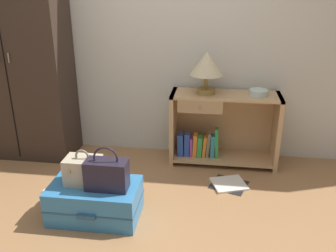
{
  "coord_description": "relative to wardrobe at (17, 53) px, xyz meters",
  "views": [
    {
      "loc": [
        0.62,
        -2.12,
        1.72
      ],
      "look_at": [
        0.22,
        0.77,
        0.55
      ],
      "focal_mm": 39.53,
      "sensor_mm": 36.0,
      "label": 1
    }
  ],
  "objects": [
    {
      "name": "train_case",
      "position": [
        0.96,
        -0.99,
        -0.67
      ],
      "size": [
        0.26,
        0.2,
        0.28
      ],
      "color": "#B7A88E",
      "rests_on": "suitcase_large"
    },
    {
      "name": "back_wall",
      "position": [
        1.3,
        0.3,
        0.25
      ],
      "size": [
        6.4,
        0.1,
        2.6
      ],
      "primitive_type": "cube",
      "color": "beige",
      "rests_on": "ground_plane"
    },
    {
      "name": "handbag",
      "position": [
        1.16,
        -1.04,
        -0.66
      ],
      "size": [
        0.31,
        0.15,
        0.34
      ],
      "color": "#231E2D",
      "rests_on": "suitcase_large"
    },
    {
      "name": "ground_plane",
      "position": [
        1.3,
        -1.2,
        -1.05
      ],
      "size": [
        9.0,
        9.0,
        0.0
      ],
      "primitive_type": "plane",
      "color": "#9E7047"
    },
    {
      "name": "bookshelf",
      "position": [
        1.97,
        0.06,
        -0.7
      ],
      "size": [
        1.03,
        0.37,
        0.71
      ],
      "color": "tan",
      "rests_on": "ground_plane"
    },
    {
      "name": "suitcase_large",
      "position": [
        1.04,
        -1.02,
        -0.91
      ],
      "size": [
        0.68,
        0.43,
        0.28
      ],
      "color": "teal",
      "rests_on": "ground_plane"
    },
    {
      "name": "table_lamp",
      "position": [
        1.82,
        0.02,
        -0.07
      ],
      "size": [
        0.3,
        0.3,
        0.39
      ],
      "color": "olive",
      "rests_on": "bookshelf"
    },
    {
      "name": "bottle",
      "position": [
        0.62,
        -0.96,
        -0.98
      ],
      "size": [
        0.08,
        0.08,
        0.16
      ],
      "color": "white",
      "rests_on": "ground_plane"
    },
    {
      "name": "wardrobe",
      "position": [
        0.0,
        0.0,
        0.0
      ],
      "size": [
        0.97,
        0.47,
        2.1
      ],
      "color": "#33261E",
      "rests_on": "ground_plane"
    },
    {
      "name": "open_book_on_floor",
      "position": [
        2.07,
        -0.41,
        -1.04
      ],
      "size": [
        0.38,
        0.36,
        0.02
      ],
      "color": "white",
      "rests_on": "ground_plane"
    },
    {
      "name": "bowl",
      "position": [
        2.31,
        0.04,
        -0.32
      ],
      "size": [
        0.17,
        0.17,
        0.05
      ],
      "primitive_type": "cylinder",
      "color": "silver",
      "rests_on": "bookshelf"
    }
  ]
}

